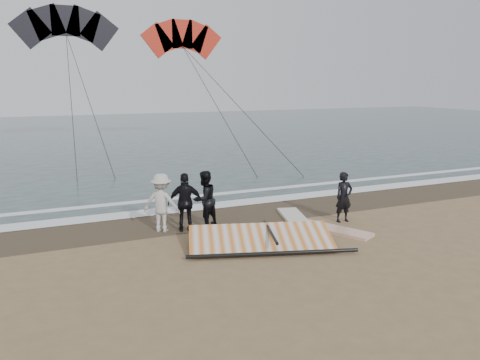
% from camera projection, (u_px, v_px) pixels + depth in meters
% --- Properties ---
extents(ground, '(120.00, 120.00, 0.00)m').
position_uv_depth(ground, '(324.00, 252.00, 13.15)').
color(ground, '#8C704C').
rests_on(ground, ground).
extents(sea, '(120.00, 54.00, 0.02)m').
position_uv_depth(sea, '(125.00, 134.00, 42.84)').
color(sea, '#233838').
rests_on(sea, ground).
extents(wet_sand, '(120.00, 2.80, 0.01)m').
position_uv_depth(wet_sand, '(256.00, 212.00, 17.20)').
color(wet_sand, '#4C3D2B').
rests_on(wet_sand, ground).
extents(foam_near, '(120.00, 0.90, 0.01)m').
position_uv_depth(foam_near, '(241.00, 202.00, 18.45)').
color(foam_near, white).
rests_on(foam_near, sea).
extents(foam_far, '(120.00, 0.45, 0.01)m').
position_uv_depth(foam_far, '(225.00, 193.00, 19.98)').
color(foam_far, white).
rests_on(foam_far, sea).
extents(man_main, '(0.64, 0.43, 1.72)m').
position_uv_depth(man_main, '(344.00, 197.00, 15.85)').
color(man_main, black).
rests_on(man_main, ground).
extents(board_white, '(1.78, 2.55, 0.10)m').
position_uv_depth(board_white, '(333.00, 229.00, 15.01)').
color(board_white, silver).
rests_on(board_white, ground).
extents(board_cream, '(1.38, 2.78, 0.11)m').
position_uv_depth(board_cream, '(296.00, 219.00, 16.07)').
color(board_cream, silver).
rests_on(board_cream, ground).
extents(trio_cluster, '(2.67, 1.28, 1.90)m').
position_uv_depth(trio_cluster, '(182.00, 202.00, 14.94)').
color(trio_cluster, black).
rests_on(trio_cluster, ground).
extents(sail_rig, '(4.59, 2.86, 0.52)m').
position_uv_depth(sail_rig, '(257.00, 240.00, 13.53)').
color(sail_rig, black).
rests_on(sail_rig, ground).
extents(kite_red, '(6.49, 7.07, 15.78)m').
position_uv_depth(kite_red, '(183.00, 42.00, 33.49)').
color(kite_red, red).
rests_on(kite_red, ground).
extents(kite_dark, '(7.95, 6.10, 14.36)m').
position_uv_depth(kite_dark, '(66.00, 30.00, 31.55)').
color(kite_dark, black).
rests_on(kite_dark, ground).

